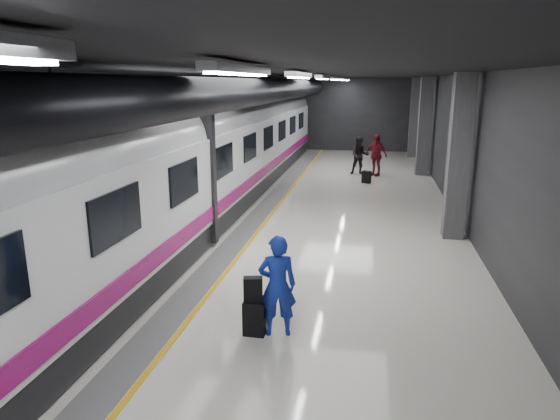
{
  "coord_description": "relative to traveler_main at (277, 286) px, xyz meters",
  "views": [
    {
      "loc": [
        2.23,
        -12.14,
        4.25
      ],
      "look_at": [
        0.23,
        -1.34,
        1.42
      ],
      "focal_mm": 32.0,
      "sensor_mm": 36.0,
      "label": 1
    }
  ],
  "objects": [
    {
      "name": "ground",
      "position": [
        -0.75,
        4.41,
        -0.9
      ],
      "size": [
        40.0,
        40.0,
        0.0
      ],
      "primitive_type": "plane",
      "color": "silver",
      "rests_on": "ground"
    },
    {
      "name": "platform_hall",
      "position": [
        -1.04,
        5.37,
        2.64
      ],
      "size": [
        10.02,
        40.02,
        4.51
      ],
      "color": "black",
      "rests_on": "ground"
    },
    {
      "name": "train",
      "position": [
        -4.0,
        4.41,
        1.17
      ],
      "size": [
        3.05,
        38.0,
        4.05
      ],
      "color": "black",
      "rests_on": "ground"
    },
    {
      "name": "traveler_main",
      "position": [
        0.0,
        0.0,
        0.0
      ],
      "size": [
        0.74,
        0.59,
        1.79
      ],
      "primitive_type": "imported",
      "rotation": [
        0.0,
        0.0,
        3.41
      ],
      "color": "#182ABA",
      "rests_on": "ground"
    },
    {
      "name": "suitcase_main",
      "position": [
        -0.38,
        -0.1,
        -0.59
      ],
      "size": [
        0.38,
        0.25,
        0.61
      ],
      "primitive_type": "cube",
      "rotation": [
        0.0,
        0.0,
        -0.02
      ],
      "color": "black",
      "rests_on": "ground"
    },
    {
      "name": "shoulder_bag",
      "position": [
        -0.41,
        -0.07,
        -0.07
      ],
      "size": [
        0.35,
        0.24,
        0.43
      ],
      "primitive_type": "cube",
      "rotation": [
        0.0,
        0.0,
        0.23
      ],
      "color": "black",
      "rests_on": "suitcase_main"
    },
    {
      "name": "traveler_far_a",
      "position": [
        0.91,
        15.92,
        -0.0
      ],
      "size": [
        0.93,
        0.76,
        1.78
      ],
      "primitive_type": "imported",
      "rotation": [
        0.0,
        0.0,
        0.1
      ],
      "color": "black",
      "rests_on": "ground"
    },
    {
      "name": "traveler_far_b",
      "position": [
        1.66,
        15.71,
        0.08
      ],
      "size": [
        1.21,
        1.03,
        1.94
      ],
      "primitive_type": "imported",
      "rotation": [
        0.0,
        0.0,
        -0.59
      ],
      "color": "maroon",
      "rests_on": "ground"
    },
    {
      "name": "suitcase_far",
      "position": [
        1.28,
        13.83,
        -0.63
      ],
      "size": [
        0.42,
        0.36,
        0.53
      ],
      "primitive_type": "cube",
      "rotation": [
        0.0,
        0.0,
        -0.42
      ],
      "color": "black",
      "rests_on": "ground"
    }
  ]
}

